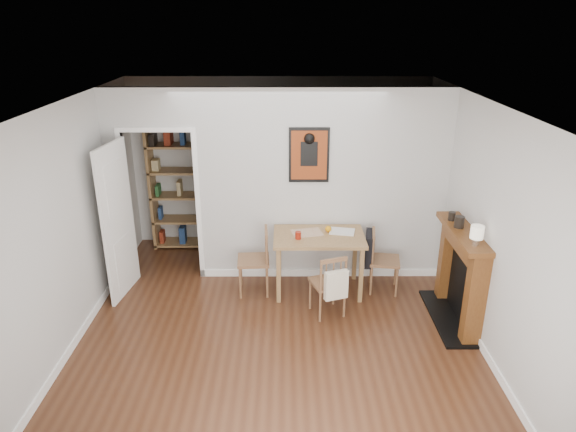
{
  "coord_description": "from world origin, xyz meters",
  "views": [
    {
      "loc": [
        0.1,
        -5.07,
        3.43
      ],
      "look_at": [
        0.13,
        0.6,
        1.2
      ],
      "focal_mm": 32.0,
      "sensor_mm": 36.0,
      "label": 1
    }
  ],
  "objects_px": {
    "chair_left": "(253,261)",
    "notebook": "(342,231)",
    "chair_front": "(328,283)",
    "chair_right": "(383,260)",
    "ceramic_jar_b": "(452,216)",
    "red_glass": "(298,235)",
    "ceramic_jar_a": "(459,222)",
    "mantel_lamp": "(477,233)",
    "orange_fruit": "(328,229)",
    "dining_table": "(319,242)",
    "bookshelf": "(179,184)",
    "fireplace": "(462,273)"
  },
  "relations": [
    {
      "from": "chair_front",
      "to": "bookshelf",
      "type": "xyz_separation_m",
      "value": [
        -2.14,
        2.02,
        0.61
      ]
    },
    {
      "from": "chair_front",
      "to": "ceramic_jar_a",
      "type": "distance_m",
      "value": 1.68
    },
    {
      "from": "bookshelf",
      "to": "red_glass",
      "type": "xyz_separation_m",
      "value": [
        1.78,
        -1.55,
        -0.19
      ]
    },
    {
      "from": "chair_left",
      "to": "mantel_lamp",
      "type": "height_order",
      "value": "mantel_lamp"
    },
    {
      "from": "chair_front",
      "to": "ceramic_jar_a",
      "type": "height_order",
      "value": "ceramic_jar_a"
    },
    {
      "from": "orange_fruit",
      "to": "mantel_lamp",
      "type": "distance_m",
      "value": 1.95
    },
    {
      "from": "chair_left",
      "to": "bookshelf",
      "type": "bearing_deg",
      "value": 129.07
    },
    {
      "from": "bookshelf",
      "to": "orange_fruit",
      "type": "relative_size",
      "value": 25.4
    },
    {
      "from": "chair_right",
      "to": "mantel_lamp",
      "type": "height_order",
      "value": "mantel_lamp"
    },
    {
      "from": "chair_left",
      "to": "mantel_lamp",
      "type": "relative_size",
      "value": 4.09
    },
    {
      "from": "orange_fruit",
      "to": "chair_front",
      "type": "bearing_deg",
      "value": -93.75
    },
    {
      "from": "orange_fruit",
      "to": "fireplace",
      "type": "bearing_deg",
      "value": -28.46
    },
    {
      "from": "bookshelf",
      "to": "ceramic_jar_b",
      "type": "xyz_separation_m",
      "value": [
        3.59,
        -1.84,
        0.19
      ]
    },
    {
      "from": "chair_left",
      "to": "chair_front",
      "type": "relative_size",
      "value": 1.09
    },
    {
      "from": "bookshelf",
      "to": "orange_fruit",
      "type": "xyz_separation_m",
      "value": [
        2.18,
        -1.33,
        -0.19
      ]
    },
    {
      "from": "bookshelf",
      "to": "mantel_lamp",
      "type": "distance_m",
      "value": 4.45
    },
    {
      "from": "chair_right",
      "to": "chair_front",
      "type": "relative_size",
      "value": 1.03
    },
    {
      "from": "dining_table",
      "to": "bookshelf",
      "type": "bearing_deg",
      "value": 144.89
    },
    {
      "from": "notebook",
      "to": "mantel_lamp",
      "type": "height_order",
      "value": "mantel_lamp"
    },
    {
      "from": "chair_left",
      "to": "notebook",
      "type": "height_order",
      "value": "chair_left"
    },
    {
      "from": "red_glass",
      "to": "ceramic_jar_a",
      "type": "relative_size",
      "value": 0.71
    },
    {
      "from": "chair_front",
      "to": "ceramic_jar_a",
      "type": "relative_size",
      "value": 6.1
    },
    {
      "from": "mantel_lamp",
      "to": "chair_front",
      "type": "bearing_deg",
      "value": 160.68
    },
    {
      "from": "chair_right",
      "to": "red_glass",
      "type": "distance_m",
      "value": 1.2
    },
    {
      "from": "fireplace",
      "to": "orange_fruit",
      "type": "xyz_separation_m",
      "value": [
        -1.51,
        0.82,
        0.22
      ]
    },
    {
      "from": "mantel_lamp",
      "to": "ceramic_jar_b",
      "type": "distance_m",
      "value": 0.71
    },
    {
      "from": "dining_table",
      "to": "chair_front",
      "type": "height_order",
      "value": "chair_front"
    },
    {
      "from": "orange_fruit",
      "to": "ceramic_jar_a",
      "type": "distance_m",
      "value": 1.65
    },
    {
      "from": "bookshelf",
      "to": "mantel_lamp",
      "type": "height_order",
      "value": "bookshelf"
    },
    {
      "from": "chair_right",
      "to": "mantel_lamp",
      "type": "distance_m",
      "value": 1.58
    },
    {
      "from": "ceramic_jar_a",
      "to": "notebook",
      "type": "bearing_deg",
      "value": 149.97
    },
    {
      "from": "dining_table",
      "to": "ceramic_jar_a",
      "type": "relative_size",
      "value": 8.68
    },
    {
      "from": "ceramic_jar_a",
      "to": "fireplace",
      "type": "bearing_deg",
      "value": -48.86
    },
    {
      "from": "red_glass",
      "to": "ceramic_jar_a",
      "type": "xyz_separation_m",
      "value": [
        1.83,
        -0.51,
        0.39
      ]
    },
    {
      "from": "orange_fruit",
      "to": "ceramic_jar_a",
      "type": "xyz_separation_m",
      "value": [
        1.43,
        -0.73,
        0.39
      ]
    },
    {
      "from": "chair_left",
      "to": "orange_fruit",
      "type": "distance_m",
      "value": 1.06
    },
    {
      "from": "ceramic_jar_a",
      "to": "chair_right",
      "type": "bearing_deg",
      "value": 138.92
    },
    {
      "from": "red_glass",
      "to": "mantel_lamp",
      "type": "relative_size",
      "value": 0.43
    },
    {
      "from": "dining_table",
      "to": "bookshelf",
      "type": "xyz_separation_m",
      "value": [
        -2.06,
        1.45,
        0.33
      ]
    },
    {
      "from": "chair_left",
      "to": "fireplace",
      "type": "height_order",
      "value": "fireplace"
    },
    {
      "from": "ceramic_jar_a",
      "to": "ceramic_jar_b",
      "type": "distance_m",
      "value": 0.22
    },
    {
      "from": "ceramic_jar_a",
      "to": "orange_fruit",
      "type": "bearing_deg",
      "value": 152.99
    },
    {
      "from": "fireplace",
      "to": "chair_left",
      "type": "bearing_deg",
      "value": 165.02
    },
    {
      "from": "notebook",
      "to": "ceramic_jar_a",
      "type": "bearing_deg",
      "value": -30.03
    },
    {
      "from": "bookshelf",
      "to": "orange_fruit",
      "type": "bearing_deg",
      "value": -31.43
    },
    {
      "from": "chair_right",
      "to": "ceramic_jar_b",
      "type": "distance_m",
      "value": 1.11
    },
    {
      "from": "chair_right",
      "to": "chair_front",
      "type": "bearing_deg",
      "value": -142.99
    },
    {
      "from": "fireplace",
      "to": "ceramic_jar_b",
      "type": "relative_size",
      "value": 12.04
    },
    {
      "from": "chair_left",
      "to": "ceramic_jar_a",
      "type": "height_order",
      "value": "ceramic_jar_a"
    },
    {
      "from": "orange_fruit",
      "to": "ceramic_jar_b",
      "type": "distance_m",
      "value": 1.55
    }
  ]
}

